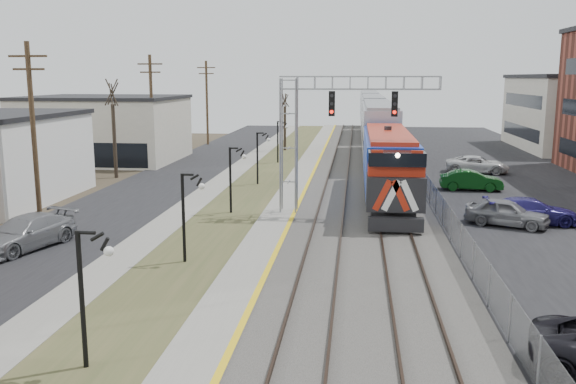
# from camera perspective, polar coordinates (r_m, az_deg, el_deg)

# --- Properties ---
(street_west) EXTENTS (7.00, 120.00, 0.04)m
(street_west) POSITION_cam_1_polar(r_m,az_deg,el_deg) (45.45, -12.85, 0.22)
(street_west) COLOR black
(street_west) RESTS_ON ground
(sidewalk) EXTENTS (2.00, 120.00, 0.08)m
(sidewalk) POSITION_cam_1_polar(r_m,az_deg,el_deg) (44.17, -7.33, 0.13)
(sidewalk) COLOR gray
(sidewalk) RESTS_ON ground
(grass_median) EXTENTS (4.00, 120.00, 0.06)m
(grass_median) POSITION_cam_1_polar(r_m,az_deg,el_deg) (43.56, -3.49, 0.04)
(grass_median) COLOR #3E4625
(grass_median) RESTS_ON ground
(platform) EXTENTS (2.00, 120.00, 0.24)m
(platform) POSITION_cam_1_polar(r_m,az_deg,el_deg) (43.14, 0.43, 0.07)
(platform) COLOR gray
(platform) RESTS_ON ground
(ballast_bed) EXTENTS (8.00, 120.00, 0.20)m
(ballast_bed) POSITION_cam_1_polar(r_m,az_deg,el_deg) (42.92, 7.09, -0.09)
(ballast_bed) COLOR #595651
(ballast_bed) RESTS_ON ground
(parking_lot) EXTENTS (16.00, 120.00, 0.04)m
(parking_lot) POSITION_cam_1_polar(r_m,az_deg,el_deg) (44.73, 22.64, -0.51)
(parking_lot) COLOR black
(parking_lot) RESTS_ON ground
(platform_edge) EXTENTS (0.24, 120.00, 0.01)m
(platform_edge) POSITION_cam_1_polar(r_m,az_deg,el_deg) (43.03, 1.60, 0.21)
(platform_edge) COLOR gold
(platform_edge) RESTS_ON platform
(track_near) EXTENTS (1.58, 120.00, 0.15)m
(track_near) POSITION_cam_1_polar(r_m,az_deg,el_deg) (42.90, 4.42, 0.19)
(track_near) COLOR #2D2119
(track_near) RESTS_ON ballast_bed
(track_far) EXTENTS (1.58, 120.00, 0.15)m
(track_far) POSITION_cam_1_polar(r_m,az_deg,el_deg) (42.93, 9.10, 0.10)
(track_far) COLOR #2D2119
(track_far) RESTS_ON ballast_bed
(train) EXTENTS (3.00, 85.85, 5.33)m
(train) POSITION_cam_1_polar(r_m,az_deg,el_deg) (75.18, 8.05, 6.65)
(train) COLOR #1537B1
(train) RESTS_ON ground
(signal_gantry) EXTENTS (9.00, 1.07, 8.15)m
(signal_gantry) POSITION_cam_1_polar(r_m,az_deg,el_deg) (35.32, 2.86, 6.65)
(signal_gantry) COLOR gray
(signal_gantry) RESTS_ON ground
(lampposts) EXTENTS (0.14, 62.14, 4.00)m
(lampposts) POSITION_cam_1_polar(r_m,az_deg,el_deg) (27.20, -9.58, -2.35)
(lampposts) COLOR black
(lampposts) RESTS_ON ground
(utility_poles) EXTENTS (0.28, 80.28, 10.00)m
(utility_poles) POSITION_cam_1_polar(r_m,az_deg,el_deg) (36.95, -22.71, 5.11)
(utility_poles) COLOR #4C3823
(utility_poles) RESTS_ON ground
(fence) EXTENTS (0.04, 120.00, 1.60)m
(fence) POSITION_cam_1_polar(r_m,az_deg,el_deg) (43.05, 12.71, 0.71)
(fence) COLOR gray
(fence) RESTS_ON ground
(bare_trees) EXTENTS (12.30, 42.30, 5.95)m
(bare_trees) POSITION_cam_1_polar(r_m,az_deg,el_deg) (49.10, -12.77, 4.15)
(bare_trees) COLOR #382D23
(bare_trees) RESTS_ON ground
(car_lot_d) EXTENTS (5.05, 2.16, 1.45)m
(car_lot_d) POSITION_cam_1_polar(r_m,az_deg,el_deg) (36.37, 21.77, -1.73)
(car_lot_d) COLOR navy
(car_lot_d) RESTS_ON ground
(car_lot_e) EXTENTS (4.76, 3.43, 1.50)m
(car_lot_e) POSITION_cam_1_polar(r_m,az_deg,el_deg) (35.41, 19.82, -1.87)
(car_lot_e) COLOR slate
(car_lot_e) RESTS_ON ground
(car_lot_f) EXTENTS (4.46, 1.78, 1.44)m
(car_lot_f) POSITION_cam_1_polar(r_m,az_deg,el_deg) (45.84, 16.75, 1.01)
(car_lot_f) COLOR #0C4012
(car_lot_f) RESTS_ON ground
(car_street_b) EXTENTS (3.64, 5.75, 1.55)m
(car_street_b) POSITION_cam_1_polar(r_m,az_deg,el_deg) (31.51, -23.36, -3.58)
(car_street_b) COLOR slate
(car_street_b) RESTS_ON ground
(car_lot_g) EXTENTS (5.51, 3.16, 1.45)m
(car_lot_g) POSITION_cam_1_polar(r_m,az_deg,el_deg) (54.34, 17.29, 2.43)
(car_lot_g) COLOR silver
(car_lot_g) RESTS_ON ground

